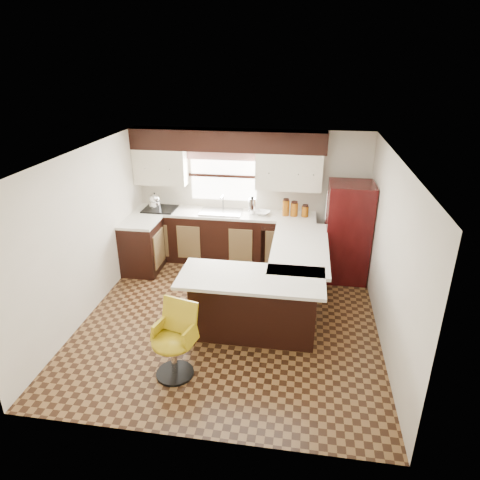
% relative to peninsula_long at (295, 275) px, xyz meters
% --- Properties ---
extents(floor, '(4.40, 4.40, 0.00)m').
position_rel_peninsula_long_xyz_m(floor, '(-0.90, -0.62, -0.45)').
color(floor, '#49301A').
rests_on(floor, ground).
extents(ceiling, '(4.40, 4.40, 0.00)m').
position_rel_peninsula_long_xyz_m(ceiling, '(-0.90, -0.62, 1.95)').
color(ceiling, silver).
rests_on(ceiling, wall_back).
extents(wall_back, '(4.40, 0.00, 4.40)m').
position_rel_peninsula_long_xyz_m(wall_back, '(-0.90, 1.58, 0.75)').
color(wall_back, beige).
rests_on(wall_back, floor).
extents(wall_front, '(4.40, 0.00, 4.40)m').
position_rel_peninsula_long_xyz_m(wall_front, '(-0.90, -2.83, 0.75)').
color(wall_front, beige).
rests_on(wall_front, floor).
extents(wall_left, '(0.00, 4.40, 4.40)m').
position_rel_peninsula_long_xyz_m(wall_left, '(-3.00, -0.62, 0.75)').
color(wall_left, beige).
rests_on(wall_left, floor).
extents(wall_right, '(0.00, 4.40, 4.40)m').
position_rel_peninsula_long_xyz_m(wall_right, '(1.20, -0.62, 0.75)').
color(wall_right, beige).
rests_on(wall_right, floor).
extents(base_cab_back, '(3.30, 0.60, 0.90)m').
position_rel_peninsula_long_xyz_m(base_cab_back, '(-1.35, 1.28, 0.00)').
color(base_cab_back, black).
rests_on(base_cab_back, floor).
extents(base_cab_left, '(0.60, 0.70, 0.90)m').
position_rel_peninsula_long_xyz_m(base_cab_left, '(-2.70, 0.62, 0.00)').
color(base_cab_left, black).
rests_on(base_cab_left, floor).
extents(counter_back, '(3.30, 0.60, 0.04)m').
position_rel_peninsula_long_xyz_m(counter_back, '(-1.35, 1.28, 0.47)').
color(counter_back, silver).
rests_on(counter_back, base_cab_back).
extents(counter_left, '(0.60, 0.70, 0.04)m').
position_rel_peninsula_long_xyz_m(counter_left, '(-2.70, 0.62, 0.47)').
color(counter_left, silver).
rests_on(counter_left, base_cab_left).
extents(soffit, '(3.40, 0.35, 0.36)m').
position_rel_peninsula_long_xyz_m(soffit, '(-1.30, 1.40, 1.77)').
color(soffit, black).
rests_on(soffit, wall_back).
extents(upper_cab_left, '(0.94, 0.35, 0.64)m').
position_rel_peninsula_long_xyz_m(upper_cab_left, '(-2.52, 1.40, 1.27)').
color(upper_cab_left, beige).
rests_on(upper_cab_left, wall_back).
extents(upper_cab_right, '(1.14, 0.35, 0.64)m').
position_rel_peninsula_long_xyz_m(upper_cab_right, '(-0.22, 1.40, 1.27)').
color(upper_cab_right, beige).
rests_on(upper_cab_right, wall_back).
extents(window_pane, '(1.20, 0.02, 0.90)m').
position_rel_peninsula_long_xyz_m(window_pane, '(-1.40, 1.56, 1.10)').
color(window_pane, white).
rests_on(window_pane, wall_back).
extents(valance, '(1.30, 0.06, 0.18)m').
position_rel_peninsula_long_xyz_m(valance, '(-1.40, 1.52, 1.49)').
color(valance, '#D19B93').
rests_on(valance, wall_back).
extents(sink, '(0.75, 0.45, 0.03)m').
position_rel_peninsula_long_xyz_m(sink, '(-1.40, 1.25, 0.51)').
color(sink, '#B2B2B7').
rests_on(sink, counter_back).
extents(dishwasher, '(0.58, 0.03, 0.78)m').
position_rel_peninsula_long_xyz_m(dishwasher, '(-0.35, 0.99, -0.02)').
color(dishwasher, black).
rests_on(dishwasher, floor).
extents(cooktop, '(0.58, 0.50, 0.02)m').
position_rel_peninsula_long_xyz_m(cooktop, '(-2.55, 1.25, 0.51)').
color(cooktop, black).
rests_on(cooktop, counter_back).
extents(peninsula_long, '(0.60, 1.95, 0.90)m').
position_rel_peninsula_long_xyz_m(peninsula_long, '(0.00, 0.00, 0.00)').
color(peninsula_long, black).
rests_on(peninsula_long, floor).
extents(peninsula_return, '(1.65, 0.60, 0.90)m').
position_rel_peninsula_long_xyz_m(peninsula_return, '(-0.53, -0.97, 0.00)').
color(peninsula_return, black).
rests_on(peninsula_return, floor).
extents(counter_pen_long, '(0.84, 1.95, 0.04)m').
position_rel_peninsula_long_xyz_m(counter_pen_long, '(0.05, 0.00, 0.47)').
color(counter_pen_long, silver).
rests_on(counter_pen_long, peninsula_long).
extents(counter_pen_return, '(1.89, 0.84, 0.04)m').
position_rel_peninsula_long_xyz_m(counter_pen_return, '(-0.55, -1.06, 0.47)').
color(counter_pen_return, silver).
rests_on(counter_pen_return, peninsula_return).
extents(refrigerator, '(0.72, 0.69, 1.68)m').
position_rel_peninsula_long_xyz_m(refrigerator, '(0.82, 0.92, 0.39)').
color(refrigerator, black).
rests_on(refrigerator, floor).
extents(bar_chair, '(0.61, 0.61, 0.93)m').
position_rel_peninsula_long_xyz_m(bar_chair, '(-1.36, -1.93, 0.02)').
color(bar_chair, '#B39814').
rests_on(bar_chair, floor).
extents(kettle, '(0.22, 0.22, 0.29)m').
position_rel_peninsula_long_xyz_m(kettle, '(-2.63, 1.26, 0.67)').
color(kettle, silver).
rests_on(kettle, cooktop).
extents(percolator, '(0.13, 0.13, 0.29)m').
position_rel_peninsula_long_xyz_m(percolator, '(-0.84, 1.28, 0.64)').
color(percolator, silver).
rests_on(percolator, counter_back).
extents(mixing_bowl, '(0.32, 0.32, 0.06)m').
position_rel_peninsula_long_xyz_m(mixing_bowl, '(-0.65, 1.28, 0.53)').
color(mixing_bowl, white).
rests_on(mixing_bowl, counter_back).
extents(canister_large, '(0.12, 0.12, 0.28)m').
position_rel_peninsula_long_xyz_m(canister_large, '(-0.24, 1.30, 0.63)').
color(canister_large, '#914C0B').
rests_on(canister_large, counter_back).
extents(canister_med, '(0.13, 0.13, 0.24)m').
position_rel_peninsula_long_xyz_m(canister_med, '(-0.09, 1.30, 0.61)').
color(canister_med, '#914C0B').
rests_on(canister_med, counter_back).
extents(canister_small, '(0.12, 0.12, 0.19)m').
position_rel_peninsula_long_xyz_m(canister_small, '(0.10, 1.30, 0.59)').
color(canister_small, '#914C0B').
rests_on(canister_small, counter_back).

